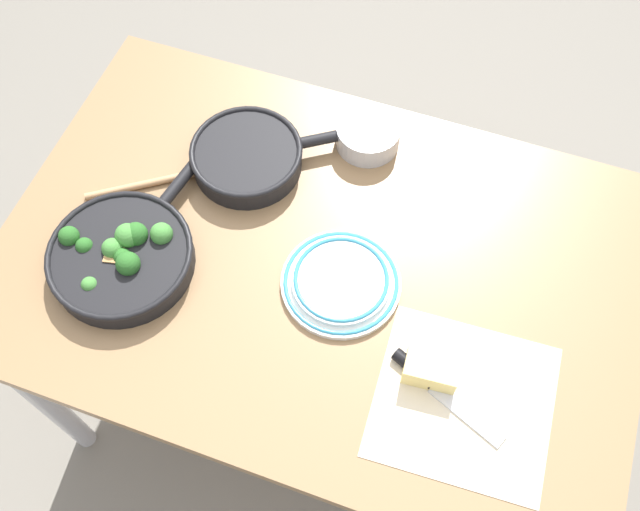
# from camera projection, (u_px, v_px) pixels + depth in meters

# --- Properties ---
(ground_plane) EXTENTS (14.00, 14.00, 0.00)m
(ground_plane) POSITION_uv_depth(u_px,v_px,m) (320.00, 387.00, 2.03)
(ground_plane) COLOR slate
(dining_table_red) EXTENTS (1.23, 0.82, 0.76)m
(dining_table_red) POSITION_uv_depth(u_px,v_px,m) (320.00, 281.00, 1.44)
(dining_table_red) COLOR olive
(dining_table_red) RESTS_ON ground_plane
(skillet_broccoli) EXTENTS (0.28, 0.39, 0.08)m
(skillet_broccoli) POSITION_uv_depth(u_px,v_px,m) (122.00, 255.00, 1.34)
(skillet_broccoli) COLOR black
(skillet_broccoli) RESTS_ON dining_table_red
(skillet_eggs) EXTENTS (0.31, 0.25, 0.05)m
(skillet_eggs) POSITION_uv_depth(u_px,v_px,m) (248.00, 157.00, 1.45)
(skillet_eggs) COLOR black
(skillet_eggs) RESTS_ON dining_table_red
(wooden_spoon) EXTENTS (0.30, 0.22, 0.02)m
(wooden_spoon) POSITION_uv_depth(u_px,v_px,m) (192.00, 174.00, 1.45)
(wooden_spoon) COLOR tan
(wooden_spoon) RESTS_ON dining_table_red
(parchment_sheet) EXTENTS (0.32, 0.30, 0.00)m
(parchment_sheet) POSITION_uv_depth(u_px,v_px,m) (464.00, 401.00, 1.23)
(parchment_sheet) COLOR beige
(parchment_sheet) RESTS_ON dining_table_red
(grater_knife) EXTENTS (0.22, 0.11, 0.02)m
(grater_knife) POSITION_uv_depth(u_px,v_px,m) (431.00, 383.00, 1.24)
(grater_knife) COLOR silver
(grater_knife) RESTS_ON dining_table_red
(cheese_block) EXTENTS (0.10, 0.07, 0.05)m
(cheese_block) POSITION_uv_depth(u_px,v_px,m) (431.00, 368.00, 1.24)
(cheese_block) COLOR #EFD67A
(cheese_block) RESTS_ON dining_table_red
(dinner_plate_stack) EXTENTS (0.23, 0.23, 0.03)m
(dinner_plate_stack) POSITION_uv_depth(u_px,v_px,m) (341.00, 281.00, 1.33)
(dinner_plate_stack) COLOR white
(dinner_plate_stack) RESTS_ON dining_table_red
(prep_bowl_steel) EXTENTS (0.13, 0.13, 0.05)m
(prep_bowl_steel) POSITION_uv_depth(u_px,v_px,m) (369.00, 135.00, 1.48)
(prep_bowl_steel) COLOR #B7B7BC
(prep_bowl_steel) RESTS_ON dining_table_red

